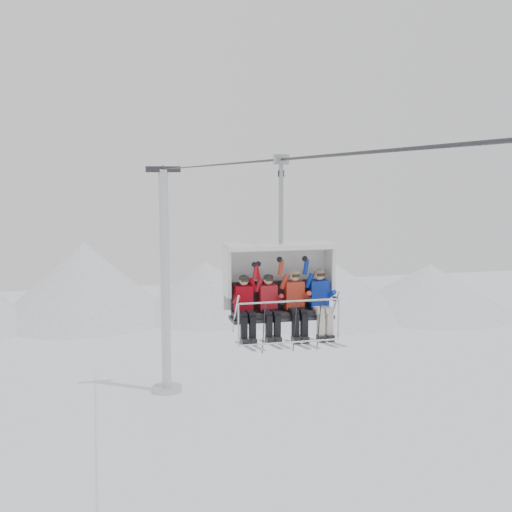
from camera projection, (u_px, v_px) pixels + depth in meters
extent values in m
cone|color=white|center=(84.00, 280.00, 58.24)|extent=(16.00, 16.00, 7.00)
cone|color=white|center=(206.00, 287.00, 60.07)|extent=(14.00, 14.00, 5.00)
cone|color=white|center=(314.00, 281.00, 60.51)|extent=(18.00, 18.00, 6.00)
cone|color=white|center=(430.00, 288.00, 61.35)|extent=(16.00, 16.00, 4.50)
cone|color=white|center=(260.00, 282.00, 64.44)|extent=(12.00, 12.00, 4.50)
cylinder|color=silver|center=(165.00, 283.00, 37.89)|extent=(0.56, 0.56, 13.30)
cylinder|color=silver|center=(167.00, 389.00, 38.71)|extent=(1.80, 1.80, 0.30)
cube|color=#2D2D32|center=(163.00, 169.00, 37.06)|extent=(2.00, 0.35, 0.35)
cylinder|color=#2D2D32|center=(256.00, 162.00, 15.89)|extent=(0.06, 50.00, 0.06)
cube|color=black|center=(282.00, 313.00, 14.09)|extent=(2.17, 0.55, 0.10)
cube|color=black|center=(278.00, 295.00, 14.29)|extent=(2.17, 0.10, 0.63)
cube|color=#2D2D32|center=(282.00, 317.00, 14.10)|extent=(2.27, 0.60, 0.08)
cube|color=silver|center=(276.00, 276.00, 14.46)|extent=(2.42, 0.10, 1.44)
cube|color=silver|center=(281.00, 246.00, 13.98)|extent=(2.42, 0.90, 0.10)
cylinder|color=silver|center=(289.00, 301.00, 13.51)|extent=(2.21, 0.04, 0.04)
cylinder|color=silver|center=(290.00, 342.00, 13.56)|extent=(2.21, 0.04, 0.04)
cylinder|color=#919499|center=(281.00, 203.00, 13.88)|extent=(0.10, 0.10, 1.87)
cube|color=#919499|center=(281.00, 159.00, 13.77)|extent=(0.30, 0.18, 0.22)
cube|color=#A80411|center=(243.00, 299.00, 13.88)|extent=(0.38, 0.26, 0.57)
sphere|color=tan|center=(244.00, 280.00, 13.79)|extent=(0.21, 0.21, 0.21)
cube|color=black|center=(244.00, 328.00, 13.50)|extent=(0.13, 0.15, 0.46)
cube|color=black|center=(252.00, 327.00, 13.54)|extent=(0.13, 0.15, 0.46)
cube|color=#BABCC4|center=(245.00, 346.00, 13.45)|extent=(0.09, 1.69, 0.26)
cube|color=#BABCC4|center=(254.00, 346.00, 13.49)|extent=(0.09, 1.69, 0.26)
cube|color=#B31822|center=(268.00, 298.00, 14.01)|extent=(0.38, 0.25, 0.56)
sphere|color=tan|center=(268.00, 280.00, 13.92)|extent=(0.21, 0.21, 0.21)
cube|color=black|center=(269.00, 326.00, 13.63)|extent=(0.13, 0.15, 0.45)
cube|color=black|center=(277.00, 326.00, 13.67)|extent=(0.13, 0.15, 0.45)
cube|color=#BABCC4|center=(270.00, 344.00, 13.58)|extent=(0.09, 1.69, 0.26)
cube|color=#BABCC4|center=(278.00, 344.00, 13.62)|extent=(0.09, 1.69, 0.26)
cube|color=red|center=(294.00, 295.00, 14.15)|extent=(0.41, 0.28, 0.61)
sphere|color=tan|center=(295.00, 276.00, 14.06)|extent=(0.23, 0.23, 0.23)
cube|color=black|center=(295.00, 326.00, 13.78)|extent=(0.14, 0.15, 0.49)
cube|color=black|center=(304.00, 325.00, 13.82)|extent=(0.14, 0.15, 0.49)
cube|color=#BABCC4|center=(297.00, 344.00, 13.73)|extent=(0.09, 1.69, 0.26)
cube|color=#BABCC4|center=(306.00, 344.00, 13.78)|extent=(0.09, 1.69, 0.26)
cube|color=#0F2DAB|center=(319.00, 294.00, 14.29)|extent=(0.41, 0.28, 0.61)
sphere|color=tan|center=(319.00, 275.00, 14.20)|extent=(0.23, 0.23, 0.23)
cube|color=beige|center=(321.00, 324.00, 13.92)|extent=(0.14, 0.15, 0.49)
cube|color=beige|center=(329.00, 324.00, 13.96)|extent=(0.14, 0.15, 0.49)
cube|color=#BABCC4|center=(322.00, 343.00, 13.87)|extent=(0.09, 1.69, 0.26)
cube|color=#BABCC4|center=(331.00, 342.00, 13.92)|extent=(0.09, 1.69, 0.26)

